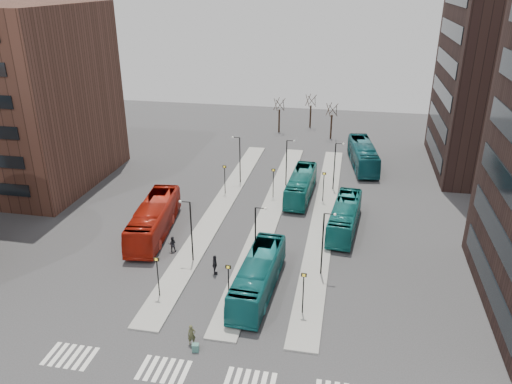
% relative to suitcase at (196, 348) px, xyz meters
% --- Properties ---
extents(island_left, '(2.50, 45.00, 0.15)m').
position_rel_suitcase_xyz_m(island_left, '(-4.57, 23.76, -0.23)').
color(island_left, gray).
rests_on(island_left, ground).
extents(island_mid, '(2.50, 45.00, 0.15)m').
position_rel_suitcase_xyz_m(island_mid, '(1.43, 23.76, -0.23)').
color(island_mid, gray).
rests_on(island_mid, ground).
extents(island_right, '(2.50, 45.00, 0.15)m').
position_rel_suitcase_xyz_m(island_right, '(7.43, 23.76, -0.23)').
color(island_right, gray).
rests_on(island_right, ground).
extents(suitcase, '(0.54, 0.46, 0.60)m').
position_rel_suitcase_xyz_m(suitcase, '(0.00, 0.00, 0.00)').
color(suitcase, navy).
rests_on(suitcase, ground).
extents(red_bus, '(4.34, 12.60, 3.44)m').
position_rel_suitcase_xyz_m(red_bus, '(-9.58, 16.34, 1.42)').
color(red_bus, '#A91B0D').
rests_on(red_bus, ground).
extents(teal_bus_a, '(3.15, 11.34, 3.13)m').
position_rel_suitcase_xyz_m(teal_bus_a, '(2.99, 8.14, 1.26)').
color(teal_bus_a, '#15676A').
rests_on(teal_bus_a, ground).
extents(teal_bus_b, '(2.97, 10.96, 3.03)m').
position_rel_suitcase_xyz_m(teal_bus_b, '(4.25, 28.92, 1.21)').
color(teal_bus_b, '#156D69').
rests_on(teal_bus_b, ground).
extents(teal_bus_c, '(3.48, 10.91, 2.99)m').
position_rel_suitcase_xyz_m(teal_bus_c, '(9.76, 21.16, 1.19)').
color(teal_bus_c, '#166E6C').
rests_on(teal_bus_c, ground).
extents(teal_bus_d, '(4.59, 12.49, 3.40)m').
position_rel_suitcase_xyz_m(teal_bus_d, '(11.62, 41.17, 1.40)').
color(teal_bus_d, '#12515A').
rests_on(teal_bus_d, ground).
extents(traveller, '(0.71, 0.62, 1.63)m').
position_rel_suitcase_xyz_m(traveller, '(-0.48, 0.67, 0.51)').
color(traveller, '#44462A').
rests_on(traveller, ground).
extents(commuter_a, '(0.91, 0.79, 1.58)m').
position_rel_suitcase_xyz_m(commuter_a, '(-6.52, 13.23, 0.49)').
color(commuter_a, black).
rests_on(commuter_a, ground).
extents(commuter_b, '(0.73, 1.19, 1.90)m').
position_rel_suitcase_xyz_m(commuter_b, '(-1.34, 10.05, 0.65)').
color(commuter_b, black).
rests_on(commuter_b, ground).
extents(commuter_c, '(0.85, 1.13, 1.55)m').
position_rel_suitcase_xyz_m(commuter_c, '(2.33, 9.18, 0.47)').
color(commuter_c, black).
rests_on(commuter_c, ground).
extents(crosswalk_stripes, '(22.35, 2.40, 0.01)m').
position_rel_suitcase_xyz_m(crosswalk_stripes, '(1.18, -2.24, -0.30)').
color(crosswalk_stripes, silver).
rests_on(crosswalk_stripes, ground).
extents(sign_poles, '(12.45, 22.12, 3.65)m').
position_rel_suitcase_xyz_m(sign_poles, '(1.03, 16.76, 2.11)').
color(sign_poles, black).
rests_on(sign_poles, ground).
extents(lamp_posts, '(14.04, 20.24, 6.12)m').
position_rel_suitcase_xyz_m(lamp_posts, '(2.07, 21.76, 3.28)').
color(lamp_posts, black).
rests_on(lamp_posts, ground).
extents(bare_trees, '(10.97, 8.14, 5.90)m').
position_rel_suitcase_xyz_m(bare_trees, '(2.10, 56.43, 2.42)').
color(bare_trees, black).
rests_on(bare_trees, ground).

